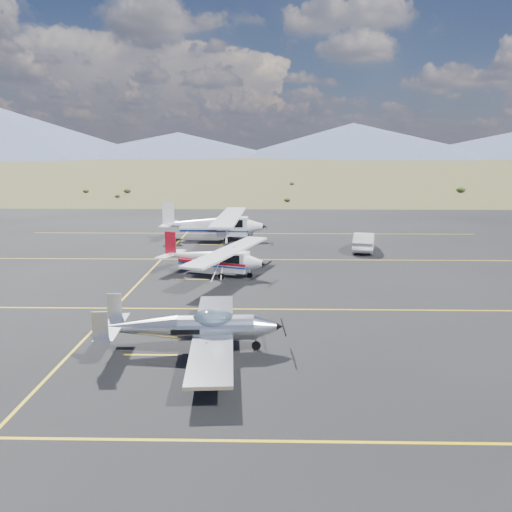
% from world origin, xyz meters
% --- Properties ---
extents(ground, '(1600.00, 1600.00, 0.00)m').
position_xyz_m(ground, '(0.00, 0.00, 0.00)').
color(ground, '#383D1C').
rests_on(ground, ground).
extents(apron, '(72.00, 72.00, 0.02)m').
position_xyz_m(apron, '(0.00, 7.00, 0.00)').
color(apron, black).
rests_on(apron, ground).
extents(aircraft_low_wing, '(6.54, 9.10, 1.97)m').
position_xyz_m(aircraft_low_wing, '(-1.37, -3.12, 0.94)').
color(aircraft_low_wing, '#B9BCC0').
rests_on(aircraft_low_wing, apron).
extents(aircraft_cessna, '(6.79, 9.60, 2.47)m').
position_xyz_m(aircraft_cessna, '(-1.86, 8.67, 1.10)').
color(aircraft_cessna, white).
rests_on(aircraft_cessna, apron).
extents(aircraft_plain, '(7.56, 12.63, 3.20)m').
position_xyz_m(aircraft_plain, '(-3.03, 20.45, 1.42)').
color(aircraft_plain, white).
rests_on(aircraft_plain, apron).
extents(sedan, '(2.41, 4.45, 1.39)m').
position_xyz_m(sedan, '(8.60, 16.24, 0.71)').
color(sedan, silver).
rests_on(sedan, apron).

